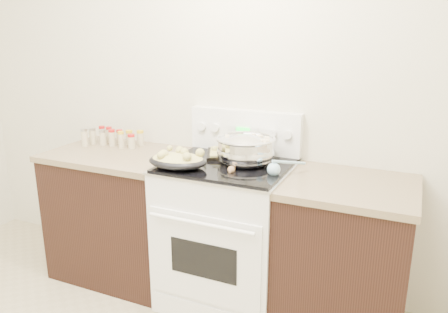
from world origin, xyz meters
The scene contains 9 objects.
counter_left centered at (-0.48, 1.43, 0.46)m, with size 0.93×0.67×0.92m.
counter_right centered at (1.08, 1.43, 0.46)m, with size 0.73×0.67×0.92m.
kitchen_range centered at (0.35, 1.42, 0.49)m, with size 0.78×0.73×1.22m.
mixing_bowl centered at (0.45, 1.46, 1.03)m, with size 0.37×0.37×0.21m.
roasting_pan centered at (0.12, 1.22, 0.99)m, with size 0.38×0.29×0.12m.
baking_sheet centered at (0.33, 1.60, 0.96)m, with size 0.45×0.39×0.06m.
wooden_spoon centered at (0.44, 1.32, 0.95)m, with size 0.04×0.28×0.04m.
blue_ladle centered at (0.68, 1.35, 0.98)m, with size 0.18×0.23×0.10m.
spice_jars centered at (-0.63, 1.57, 0.98)m, with size 0.40×0.23×0.13m.
Camera 1 is at (1.37, -0.91, 1.73)m, focal length 35.00 mm.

